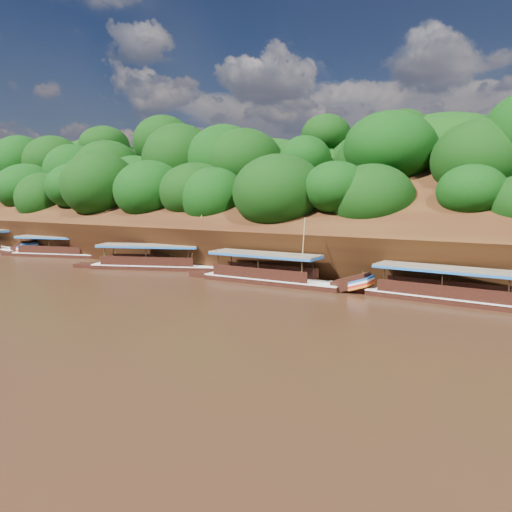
{
  "coord_description": "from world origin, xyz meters",
  "views": [
    {
      "loc": [
        18.13,
        -25.09,
        6.75
      ],
      "look_at": [
        -1.67,
        7.0,
        2.04
      ],
      "focal_mm": 35.0,
      "sensor_mm": 36.0,
      "label": 1
    }
  ],
  "objects": [
    {
      "name": "ground",
      "position": [
        0.0,
        0.0,
        0.0
      ],
      "size": [
        160.0,
        160.0,
        0.0
      ],
      "primitive_type": "plane",
      "color": "black",
      "rests_on": "ground"
    },
    {
      "name": "riverbank",
      "position": [
        -0.01,
        22.73,
        1.89
      ],
      "size": [
        120.0,
        30.06,
        19.4
      ],
      "color": "black",
      "rests_on": "ground"
    },
    {
      "name": "boat_0",
      "position": [
        13.49,
        7.29,
        0.49
      ],
      "size": [
        13.5,
        2.84,
        4.88
      ],
      "rotation": [
        0.0,
        0.0,
        -0.06
      ],
      "color": "black",
      "rests_on": "ground"
    },
    {
      "name": "boat_1",
      "position": [
        0.31,
        7.23,
        0.52
      ],
      "size": [
        13.27,
        2.49,
        5.52
      ],
      "rotation": [
        0.0,
        0.0,
        0.02
      ],
      "color": "black",
      "rests_on": "ground"
    },
    {
      "name": "boat_2",
      "position": [
        -12.1,
        8.38,
        0.5
      ],
      "size": [
        13.74,
        6.99,
        5.33
      ],
      "rotation": [
        0.0,
        0.0,
        0.39
      ],
      "color": "black",
      "rests_on": "ground"
    },
    {
      "name": "boat_3",
      "position": [
        -27.51,
        9.52,
        0.5
      ],
      "size": [
        12.33,
        5.5,
        2.63
      ],
      "rotation": [
        0.0,
        0.0,
        0.31
      ],
      "color": "black",
      "rests_on": "ground"
    },
    {
      "name": "reeds",
      "position": [
        -2.67,
        9.65,
        0.87
      ],
      "size": [
        48.84,
        2.07,
        2.06
      ],
      "color": "#326218",
      "rests_on": "ground"
    }
  ]
}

